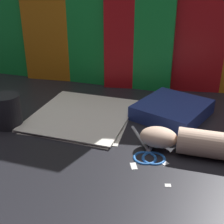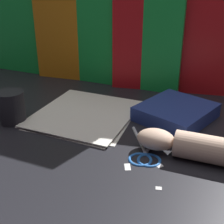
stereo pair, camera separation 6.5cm
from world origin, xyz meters
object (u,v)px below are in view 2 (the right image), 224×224
object	(u,v)px
hand_forearm	(199,147)
mug	(12,107)
scissors	(146,152)
book_closed	(176,112)
paper_stack	(85,114)

from	to	relation	value
hand_forearm	mug	xyz separation A→B (m)	(-0.52, 0.03, 0.01)
scissors	mug	distance (m)	0.41
book_closed	mug	distance (m)	0.47
hand_forearm	book_closed	bearing A→B (deg)	111.83
paper_stack	hand_forearm	bearing A→B (deg)	-21.60
mug	paper_stack	bearing A→B (deg)	30.44
hand_forearm	mug	distance (m)	0.52
paper_stack	scissors	world-z (taller)	scissors
scissors	hand_forearm	world-z (taller)	hand_forearm
scissors	hand_forearm	xyz separation A→B (m)	(0.12, 0.02, 0.03)
paper_stack	book_closed	bearing A→B (deg)	13.52
paper_stack	book_closed	xyz separation A→B (m)	(0.26, 0.06, 0.02)
paper_stack	mug	distance (m)	0.21
paper_stack	hand_forearm	world-z (taller)	hand_forearm
book_closed	hand_forearm	size ratio (longest dim) A/B	0.91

